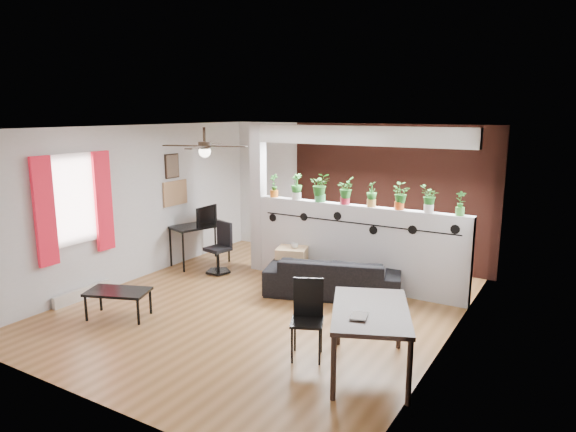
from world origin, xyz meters
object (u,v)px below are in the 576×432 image
at_px(potted_plant_2, 320,187).
at_px(cube_shelf, 292,265).
at_px(potted_plant_1, 297,186).
at_px(potted_plant_5, 400,195).
at_px(potted_plant_6, 429,198).
at_px(sofa, 333,277).
at_px(potted_plant_4, 372,193).
at_px(potted_plant_0, 274,185).
at_px(cup, 295,245).
at_px(ceiling_fan, 205,148).
at_px(coffee_table, 118,293).
at_px(computer_desk, 199,228).
at_px(potted_plant_3, 345,190).
at_px(potted_plant_7, 461,202).
at_px(office_chair, 220,251).
at_px(folding_chair, 308,311).
at_px(dining_table, 371,316).

height_order(potted_plant_2, cube_shelf, potted_plant_2).
xyz_separation_m(potted_plant_1, potted_plant_5, (1.81, 0.00, -0.01)).
relative_size(potted_plant_6, sofa, 0.21).
distance_m(potted_plant_2, potted_plant_4, 0.90).
relative_size(potted_plant_0, potted_plant_6, 1.00).
distance_m(cube_shelf, cup, 0.34).
relative_size(potted_plant_5, potted_plant_6, 1.01).
relative_size(potted_plant_4, potted_plant_6, 0.98).
relative_size(ceiling_fan, potted_plant_0, 2.93).
relative_size(potted_plant_1, potted_plant_4, 1.10).
bearing_deg(potted_plant_4, coffee_table, -131.29).
distance_m(potted_plant_0, potted_plant_4, 1.81).
height_order(potted_plant_0, cup, potted_plant_0).
relative_size(potted_plant_4, computer_desk, 0.34).
distance_m(potted_plant_3, coffee_table, 3.77).
bearing_deg(potted_plant_2, potted_plant_4, 0.00).
distance_m(potted_plant_4, potted_plant_6, 0.90).
distance_m(potted_plant_5, cup, 1.92).
bearing_deg(cube_shelf, potted_plant_2, 28.23).
relative_size(potted_plant_4, coffee_table, 0.42).
height_order(ceiling_fan, potted_plant_7, ceiling_fan).
bearing_deg(coffee_table, sofa, 47.24).
bearing_deg(potted_plant_6, potted_plant_3, 180.00).
height_order(potted_plant_5, sofa, potted_plant_5).
distance_m(potted_plant_5, computer_desk, 3.81).
xyz_separation_m(potted_plant_1, potted_plant_3, (0.90, 0.00, -0.00)).
height_order(ceiling_fan, office_chair, ceiling_fan).
bearing_deg(potted_plant_5, ceiling_fan, -141.67).
bearing_deg(folding_chair, potted_plant_1, 122.41).
height_order(potted_plant_6, dining_table, potted_plant_6).
distance_m(potted_plant_5, cube_shelf, 2.15).
xyz_separation_m(potted_plant_5, dining_table, (0.57, -2.53, -0.92)).
relative_size(cube_shelf, cup, 5.10).
height_order(potted_plant_4, cube_shelf, potted_plant_4).
xyz_separation_m(ceiling_fan, potted_plant_1, (0.47, 1.80, -0.73)).
distance_m(potted_plant_6, dining_table, 2.69).
distance_m(ceiling_fan, potted_plant_0, 1.95).
bearing_deg(potted_plant_6, potted_plant_0, 180.00).
height_order(potted_plant_3, potted_plant_7, potted_plant_3).
xyz_separation_m(ceiling_fan, cube_shelf, (0.58, 1.46, -2.02)).
bearing_deg(folding_chair, office_chair, 145.36).
bearing_deg(potted_plant_4, sofa, -124.31).
relative_size(potted_plant_2, folding_chair, 0.52).
bearing_deg(potted_plant_7, potted_plant_6, 180.00).
distance_m(potted_plant_4, sofa, 1.44).
distance_m(potted_plant_1, potted_plant_4, 1.35).
bearing_deg(cube_shelf, potted_plant_4, -1.49).
bearing_deg(sofa, potted_plant_0, -39.51).
xyz_separation_m(potted_plant_1, dining_table, (2.38, -2.53, -0.93)).
bearing_deg(potted_plant_6, cup, -170.78).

